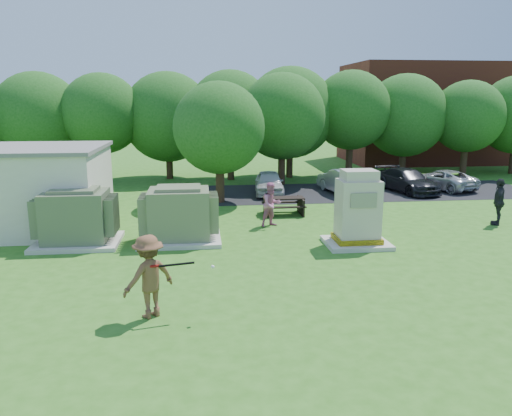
{
  "coord_description": "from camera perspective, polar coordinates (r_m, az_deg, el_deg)",
  "views": [
    {
      "loc": [
        -2.0,
        -13.66,
        5.21
      ],
      "look_at": [
        0.0,
        4.0,
        1.3
      ],
      "focal_mm": 35.0,
      "sensor_mm": 36.0,
      "label": 1
    }
  ],
  "objects": [
    {
      "name": "car_silver_b",
      "position": [
        31.22,
        20.53,
        3.08
      ],
      "size": [
        3.25,
        4.57,
        1.16
      ],
      "primitive_type": "imported",
      "rotation": [
        0.0,
        0.0,
        3.5
      ],
      "color": "#B8B7BC",
      "rests_on": "ground"
    },
    {
      "name": "person_at_picnic",
      "position": [
        20.63,
        1.78,
        0.4
      ],
      "size": [
        1.1,
        1.0,
        1.85
      ],
      "primitive_type": "imported",
      "rotation": [
        0.0,
        0.0,
        0.41
      ],
      "color": "#BF658D",
      "rests_on": "ground"
    },
    {
      "name": "generator_cabinet",
      "position": [
        18.23,
        11.55,
        -0.54
      ],
      "size": [
        2.26,
        1.85,
        2.75
      ],
      "color": "beige",
      "rests_on": "ground"
    },
    {
      "name": "car_white",
      "position": [
        27.71,
        1.5,
        2.92
      ],
      "size": [
        1.88,
        3.92,
        1.29
      ],
      "primitive_type": "imported",
      "rotation": [
        0.0,
        0.0,
        -0.09
      ],
      "color": "silver",
      "rests_on": "ground"
    },
    {
      "name": "car_dark",
      "position": [
        29.63,
        16.93,
        3.02
      ],
      "size": [
        2.74,
        4.79,
        1.31
      ],
      "primitive_type": "imported",
      "rotation": [
        0.0,
        0.0,
        0.21
      ],
      "color": "black",
      "rests_on": "ground"
    },
    {
      "name": "transformer_right",
      "position": [
        18.67,
        -8.75,
        -0.87
      ],
      "size": [
        3.0,
        2.4,
        2.07
      ],
      "color": "beige",
      "rests_on": "ground"
    },
    {
      "name": "parking_strip",
      "position": [
        29.09,
        11.69,
        1.84
      ],
      "size": [
        20.0,
        6.0,
        0.01
      ],
      "primitive_type": "cube",
      "color": "#232326",
      "rests_on": "ground"
    },
    {
      "name": "batter",
      "position": [
        12.37,
        -12.15,
        -7.65
      ],
      "size": [
        1.52,
        1.39,
        2.05
      ],
      "primitive_type": "imported",
      "rotation": [
        0.0,
        0.0,
        3.76
      ],
      "color": "brown",
      "rests_on": "ground"
    },
    {
      "name": "brick_building",
      "position": [
        45.33,
        20.05,
        10.14
      ],
      "size": [
        15.0,
        8.0,
        8.0
      ],
      "primitive_type": "cube",
      "color": "maroon",
      "rests_on": "ground"
    },
    {
      "name": "transformer_left",
      "position": [
        19.19,
        -19.85,
        -1.11
      ],
      "size": [
        3.0,
        2.4,
        2.07
      ],
      "color": "beige",
      "rests_on": "ground"
    },
    {
      "name": "ground",
      "position": [
        14.76,
        1.76,
        -8.27
      ],
      "size": [
        120.0,
        120.0,
        0.0
      ],
      "primitive_type": "plane",
      "color": "#2D6619",
      "rests_on": "ground"
    },
    {
      "name": "car_silver_a",
      "position": [
        28.23,
        10.02,
        3.05
      ],
      "size": [
        2.2,
        4.52,
        1.43
      ],
      "primitive_type": "imported",
      "rotation": [
        0.0,
        0.0,
        3.31
      ],
      "color": "#BBBCC1",
      "rests_on": "ground"
    },
    {
      "name": "batting_equipment",
      "position": [
        12.06,
        -8.89,
        -6.48
      ],
      "size": [
        1.53,
        0.28,
        0.13
      ],
      "color": "black",
      "rests_on": "ground"
    },
    {
      "name": "tree_row",
      "position": [
        32.4,
        0.19,
        10.54
      ],
      "size": [
        41.3,
        13.3,
        7.3
      ],
      "color": "#47301E",
      "rests_on": "ground"
    },
    {
      "name": "person_walking_right",
      "position": [
        23.21,
        26.0,
        0.65
      ],
      "size": [
        1.01,
        1.23,
        1.97
      ],
      "primitive_type": "imported",
      "rotation": [
        0.0,
        0.0,
        4.16
      ],
      "color": "black",
      "rests_on": "ground"
    },
    {
      "name": "picnic_table",
      "position": [
        22.84,
        3.17,
        0.48
      ],
      "size": [
        1.87,
        1.4,
        0.8
      ],
      "color": "black",
      "rests_on": "ground"
    }
  ]
}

